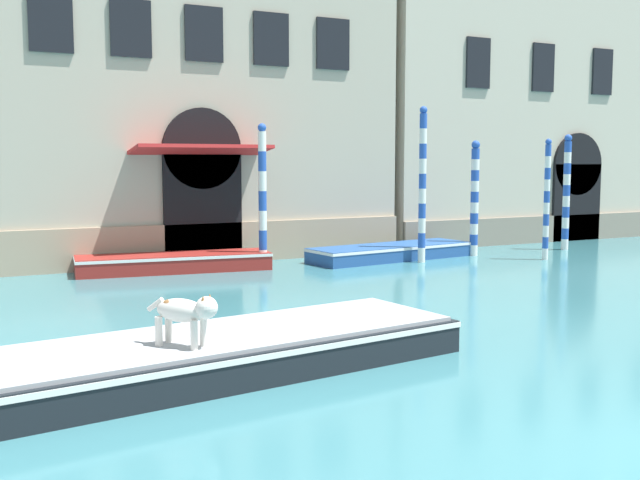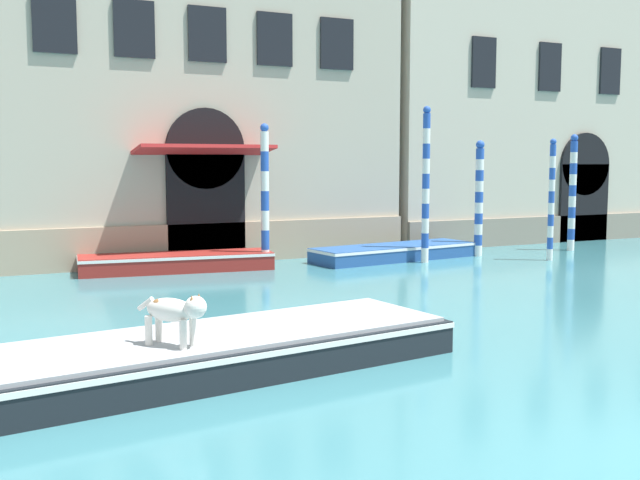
# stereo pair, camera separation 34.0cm
# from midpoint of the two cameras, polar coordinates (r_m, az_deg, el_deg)

# --- Properties ---
(palazzo_left) EXTENTS (13.24, 7.40, 14.89)m
(palazzo_left) POSITION_cam_midpoint_polar(r_m,az_deg,el_deg) (25.82, -11.37, 15.63)
(palazzo_left) COLOR #B2A893
(palazzo_left) RESTS_ON ground_plane
(palazzo_right) EXTENTS (14.99, 6.13, 15.39)m
(palazzo_right) POSITION_cam_midpoint_polar(r_m,az_deg,el_deg) (32.79, 14.66, 13.92)
(palazzo_right) COLOR #BCB29E
(palazzo_right) RESTS_ON ground_plane
(boat_foreground) EXTENTS (7.77, 3.22, 0.57)m
(boat_foreground) POSITION_cam_midpoint_polar(r_m,az_deg,el_deg) (11.15, -8.58, -8.43)
(boat_foreground) COLOR black
(boat_foreground) RESTS_ON ground_plane
(dog_on_deck) EXTENTS (0.78, 0.92, 0.74)m
(dog_on_deck) POSITION_cam_midpoint_polar(r_m,az_deg,el_deg) (10.33, -11.13, -5.39)
(dog_on_deck) COLOR silver
(dog_on_deck) RESTS_ON boat_foreground
(boat_moored_near_palazzo) EXTENTS (5.46, 2.04, 0.49)m
(boat_moored_near_palazzo) POSITION_cam_midpoint_polar(r_m,az_deg,el_deg) (21.32, -11.49, -1.66)
(boat_moored_near_palazzo) COLOR maroon
(boat_moored_near_palazzo) RESTS_ON ground_plane
(boat_moored_far) EXTENTS (5.64, 2.24, 0.46)m
(boat_moored_far) POSITION_cam_midpoint_polar(r_m,az_deg,el_deg) (23.51, 4.97, -0.89)
(boat_moored_far) COLOR #234C8C
(boat_moored_far) RESTS_ON ground_plane
(mooring_pole_0) EXTENTS (0.24, 0.24, 4.12)m
(mooring_pole_0) POSITION_cam_midpoint_polar(r_m,az_deg,el_deg) (21.25, -4.86, 3.34)
(mooring_pole_0) COLOR white
(mooring_pole_0) RESTS_ON ground_plane
(mooring_pole_1) EXTENTS (0.25, 0.25, 3.98)m
(mooring_pole_1) POSITION_cam_midpoint_polar(r_m,az_deg,el_deg) (27.14, 17.93, 3.51)
(mooring_pole_1) COLOR white
(mooring_pole_1) RESTS_ON ground_plane
(mooring_pole_2) EXTENTS (0.27, 0.27, 3.73)m
(mooring_pole_2) POSITION_cam_midpoint_polar(r_m,az_deg,el_deg) (24.72, 11.31, 3.17)
(mooring_pole_2) COLOR white
(mooring_pole_2) RESTS_ON ground_plane
(mooring_pole_3) EXTENTS (0.23, 0.23, 4.70)m
(mooring_pole_3) POSITION_cam_midpoint_polar(r_m,az_deg,el_deg) (22.79, 7.39, 4.22)
(mooring_pole_3) COLOR white
(mooring_pole_3) RESTS_ON ground_plane
(mooring_pole_4) EXTENTS (0.19, 0.19, 3.75)m
(mooring_pole_4) POSITION_cam_midpoint_polar(r_m,az_deg,el_deg) (24.19, 16.51, 3.00)
(mooring_pole_4) COLOR white
(mooring_pole_4) RESTS_ON ground_plane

